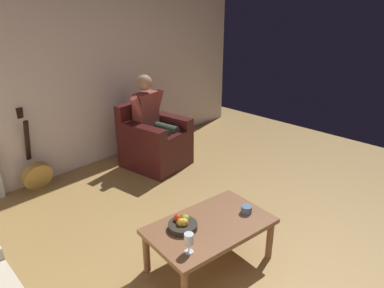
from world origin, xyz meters
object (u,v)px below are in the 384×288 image
(coffee_table, at_px, (210,230))
(candle_jar, at_px, (246,209))
(guitar, at_px, (36,173))
(armchair, at_px, (154,142))
(person_seated, at_px, (154,119))
(fruit_bowl, at_px, (183,224))
(wine_glass_near, at_px, (189,240))

(coffee_table, distance_m, candle_jar, 0.38)
(guitar, bearing_deg, candle_jar, 107.59)
(coffee_table, relative_size, guitar, 1.12)
(guitar, height_order, candle_jar, guitar)
(armchair, height_order, coffee_table, armchair)
(person_seated, xyz_separation_m, coffee_table, (1.00, 1.88, -0.31))
(fruit_bowl, xyz_separation_m, candle_jar, (-0.56, 0.25, -0.01))
(coffee_table, bearing_deg, candle_jar, 161.27)
(guitar, relative_size, candle_jar, 10.38)
(coffee_table, height_order, candle_jar, candle_jar)
(fruit_bowl, bearing_deg, guitar, -83.88)
(fruit_bowl, bearing_deg, armchair, -124.22)
(armchair, distance_m, guitar, 1.54)
(armchair, relative_size, guitar, 0.87)
(candle_jar, bearing_deg, fruit_bowl, -23.81)
(guitar, bearing_deg, wine_glass_near, 91.58)
(armchair, distance_m, wine_glass_near, 2.45)
(guitar, distance_m, candle_jar, 2.66)
(person_seated, xyz_separation_m, wine_glass_near, (1.38, 2.00, -0.15))
(wine_glass_near, distance_m, candle_jar, 0.73)
(armchair, xyz_separation_m, guitar, (1.45, -0.51, -0.11))
(coffee_table, bearing_deg, armchair, -117.83)
(guitar, bearing_deg, armchair, 160.61)
(guitar, relative_size, wine_glass_near, 6.18)
(armchair, height_order, candle_jar, armchair)
(guitar, relative_size, fruit_bowl, 4.14)
(armchair, xyz_separation_m, wine_glass_near, (1.38, 2.01, 0.20))
(armchair, bearing_deg, wine_glass_near, 47.95)
(person_seated, distance_m, fruit_bowl, 2.14)
(fruit_bowl, bearing_deg, person_seated, -124.48)
(person_seated, bearing_deg, guitar, -27.51)
(coffee_table, xyz_separation_m, wine_glass_near, (0.38, 0.12, 0.17))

